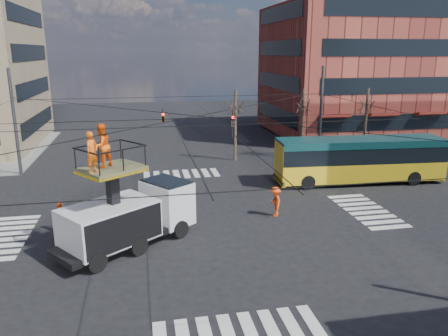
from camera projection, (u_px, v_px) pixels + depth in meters
ground at (199, 223)px, 24.04m from camera, size 120.00×120.00×0.00m
sidewalk_ne at (363, 137)px, 47.80m from camera, size 18.00×18.00×0.12m
crosswalks at (199, 222)px, 24.04m from camera, size 22.40×22.40×0.02m
building_ne at (363, 71)px, 49.00m from camera, size 20.06×16.06×14.00m
overhead_network at (195, 145)px, 23.30m from camera, size 24.24×24.24×8.00m
tree_a at (235, 107)px, 36.56m from camera, size 2.00×2.00×6.00m
tree_b at (303, 105)px, 37.66m from camera, size 2.00×2.00×6.00m
tree_c at (367, 104)px, 38.77m from camera, size 2.00×2.00×6.00m
utility_truck at (128, 206)px, 20.79m from camera, size 6.98×6.05×6.07m
city_bus at (360, 159)px, 31.03m from camera, size 12.01×3.35×3.20m
traffic_cone at (105, 230)px, 22.18m from camera, size 0.36×0.36×0.69m
worker_ground at (60, 217)px, 22.72m from camera, size 0.72×1.01×1.59m
flagger at (275, 202)px, 24.81m from camera, size 0.67×1.13×1.73m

